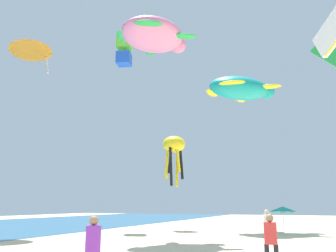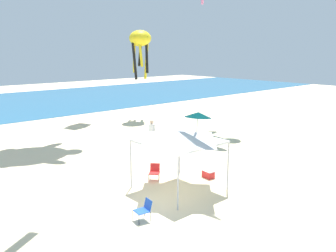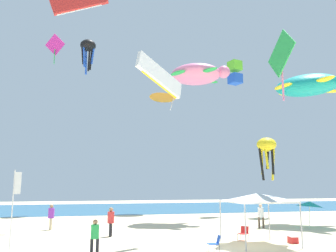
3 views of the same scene
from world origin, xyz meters
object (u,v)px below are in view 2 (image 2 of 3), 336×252
(beach_umbrella, at_px, (198,115))
(cooler_box, at_px, (208,174))
(folding_chair_near_cooler, at_px, (155,171))
(kite_octopus_yellow, at_px, (140,41))
(person_beachcomber, at_px, (152,131))
(folding_chair_facing_ocean, at_px, (144,209))
(canopy_tent, at_px, (179,137))

(beach_umbrella, height_order, cooler_box, beach_umbrella)
(folding_chair_near_cooler, xyz_separation_m, kite_octopus_yellow, (9.92, 14.13, 7.01))
(folding_chair_near_cooler, distance_m, kite_octopus_yellow, 18.63)
(folding_chair_near_cooler, distance_m, person_beachcomber, 6.60)
(folding_chair_near_cooler, relative_size, person_beachcomber, 0.44)
(beach_umbrella, distance_m, folding_chair_facing_ocean, 13.49)
(canopy_tent, height_order, person_beachcomber, canopy_tent)
(folding_chair_near_cooler, bearing_deg, kite_octopus_yellow, 102.19)
(beach_umbrella, height_order, folding_chair_facing_ocean, beach_umbrella)
(cooler_box, distance_m, kite_octopus_yellow, 18.99)
(beach_umbrella, bearing_deg, folding_chair_facing_ocean, -145.45)
(folding_chair_facing_ocean, bearing_deg, person_beachcomber, 148.69)
(folding_chair_facing_ocean, height_order, folding_chair_near_cooler, same)
(canopy_tent, bearing_deg, cooler_box, 1.35)
(folding_chair_facing_ocean, distance_m, kite_octopus_yellow, 22.71)
(folding_chair_facing_ocean, distance_m, folding_chair_near_cooler, 4.38)
(cooler_box, bearing_deg, canopy_tent, -178.65)
(canopy_tent, relative_size, person_beachcomber, 1.82)
(canopy_tent, distance_m, folding_chair_facing_ocean, 4.08)
(person_beachcomber, height_order, kite_octopus_yellow, kite_octopus_yellow)
(beach_umbrella, xyz_separation_m, cooler_box, (-5.69, -6.17, -1.64))
(beach_umbrella, distance_m, person_beachcomber, 4.08)
(folding_chair_near_cooler, bearing_deg, person_beachcomber, 99.48)
(canopy_tent, distance_m, beach_umbrella, 10.05)
(canopy_tent, xyz_separation_m, person_beachcomber, (3.92, 6.91, -1.50))
(cooler_box, bearing_deg, person_beachcomber, 75.77)
(cooler_box, bearing_deg, folding_chair_facing_ocean, -164.90)
(beach_umbrella, distance_m, kite_octopus_yellow, 11.33)
(canopy_tent, xyz_separation_m, beach_umbrella, (7.86, 6.22, -0.75))
(folding_chair_near_cooler, bearing_deg, folding_chair_facing_ocean, -87.49)
(beach_umbrella, xyz_separation_m, folding_chair_facing_ocean, (-11.06, -7.61, -1.36))
(folding_chair_facing_ocean, bearing_deg, canopy_tent, 122.90)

